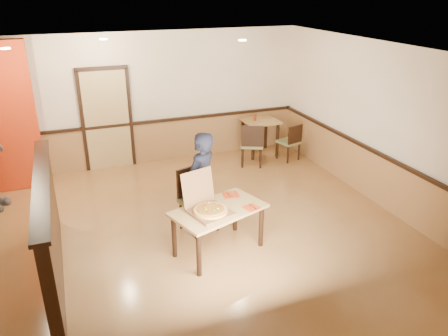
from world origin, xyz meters
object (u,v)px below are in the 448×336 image
at_px(main_table, 218,215).
at_px(side_chair_left, 252,143).
at_px(side_chair_right, 291,141).
at_px(condiment, 255,117).
at_px(side_table, 260,127).
at_px(diner, 201,184).
at_px(diner_chair, 196,197).
at_px(pizza_box, 208,208).

relative_size(main_table, side_chair_left, 1.57).
height_order(side_chair_right, condiment, condiment).
distance_m(side_table, diner, 3.68).
distance_m(diner_chair, side_table, 3.60).
bearing_deg(diner, side_chair_left, -167.97).
distance_m(main_table, side_table, 4.14).
bearing_deg(pizza_box, main_table, 0.13).
xyz_separation_m(diner_chair, diner, (0.05, -0.15, 0.27)).
relative_size(side_table, condiment, 5.15).
xyz_separation_m(diner_chair, side_chair_left, (1.90, 2.08, -0.04)).
bearing_deg(diner, diner_chair, -109.24).
bearing_deg(side_chair_right, condiment, -60.26).
relative_size(main_table, side_chair_right, 1.77).
bearing_deg(side_chair_right, pizza_box, 28.91).
bearing_deg(diner_chair, diner, -90.07).
bearing_deg(condiment, diner_chair, -129.84).
relative_size(side_chair_left, diner, 0.57).
distance_m(side_chair_right, side_table, 0.79).
height_order(diner_chair, side_chair_left, diner_chair).
bearing_deg(main_table, side_table, 37.66).
relative_size(side_chair_right, pizza_box, 1.14).
bearing_deg(main_table, condiment, 39.26).
distance_m(main_table, side_chair_right, 3.96).
xyz_separation_m(side_chair_right, condiment, (-0.61, 0.60, 0.44)).
xyz_separation_m(diner, pizza_box, (-0.12, -0.66, -0.06)).
xyz_separation_m(main_table, pizza_box, (-0.17, -0.05, 0.18)).
xyz_separation_m(side_table, condiment, (-0.14, -0.01, 0.26)).
relative_size(side_chair_right, condiment, 5.28).
height_order(main_table, side_chair_right, side_chair_right).
height_order(side_chair_right, pizza_box, pizza_box).
bearing_deg(pizza_box, side_table, 38.33).
bearing_deg(side_chair_left, side_table, -103.77).
height_order(main_table, pizza_box, pizza_box).
bearing_deg(condiment, diner, -127.70).
bearing_deg(side_table, diner_chair, -131.47).
height_order(side_chair_left, pizza_box, pizza_box).
distance_m(diner_chair, side_chair_right, 3.53).
distance_m(side_table, pizza_box, 4.28).
relative_size(side_chair_left, side_table, 1.16).
xyz_separation_m(side_table, pizza_box, (-2.45, -3.51, 0.14)).
distance_m(diner, pizza_box, 0.68).
relative_size(pizza_box, condiment, 4.62).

